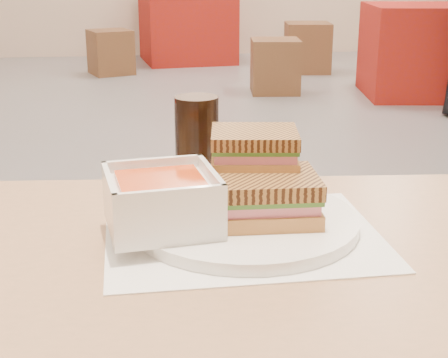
{
  "coord_description": "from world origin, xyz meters",
  "views": [
    {
      "loc": [
        -0.09,
        -2.77,
        1.08
      ],
      "look_at": [
        0.01,
        -2.0,
        0.82
      ],
      "focal_mm": 53.72,
      "sensor_mm": 36.0,
      "label": 1
    }
  ],
  "objects": [
    {
      "name": "plate",
      "position": [
        0.04,
        -1.99,
        0.76
      ],
      "size": [
        0.28,
        0.28,
        0.02
      ],
      "color": "white",
      "rests_on": "tray_liner"
    },
    {
      "name": "bg_table_2",
      "position": [
        0.42,
        4.49,
        0.4
      ],
      "size": [
        1.02,
        1.02,
        0.8
      ],
      "color": "maroon",
      "rests_on": "ground"
    },
    {
      "name": "tray_liner",
      "position": [
        0.03,
        -2.02,
        0.75
      ],
      "size": [
        0.34,
        0.27,
        0.0
      ],
      "color": "white",
      "rests_on": "main_table"
    },
    {
      "name": "panini_lower",
      "position": [
        0.06,
        -2.0,
        0.8
      ],
      "size": [
        0.13,
        0.11,
        0.06
      ],
      "color": "#BD8943",
      "rests_on": "plate"
    },
    {
      "name": "cola_glass",
      "position": [
        -0.01,
        -1.82,
        0.82
      ],
      "size": [
        0.06,
        0.06,
        0.14
      ],
      "color": "black",
      "rests_on": "main_table"
    },
    {
      "name": "bg_chair_1l",
      "position": [
        1.01,
        2.66,
        0.22
      ],
      "size": [
        0.42,
        0.42,
        0.44
      ],
      "color": "brown",
      "rests_on": "ground"
    },
    {
      "name": "bg_chair_2l",
      "position": [
        -0.36,
        3.75,
        0.21
      ],
      "size": [
        0.47,
        0.47,
        0.42
      ],
      "color": "brown",
      "rests_on": "ground"
    },
    {
      "name": "panini_upper",
      "position": [
        0.06,
        -1.95,
        0.84
      ],
      "size": [
        0.12,
        0.1,
        0.05
      ],
      "color": "#BD8943",
      "rests_on": "panini_lower"
    },
    {
      "name": "soup_bowl",
      "position": [
        -0.07,
        -2.01,
        0.8
      ],
      "size": [
        0.14,
        0.14,
        0.07
      ],
      "color": "white",
      "rests_on": "plate"
    },
    {
      "name": "bg_table_1",
      "position": [
        2.12,
        2.4,
        0.36
      ],
      "size": [
        0.91,
        0.91,
        0.72
      ],
      "color": "maroon",
      "rests_on": "ground"
    },
    {
      "name": "bg_chair_2r",
      "position": [
        1.53,
        3.64,
        0.24
      ],
      "size": [
        0.46,
        0.46,
        0.47
      ],
      "color": "brown",
      "rests_on": "ground"
    }
  ]
}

